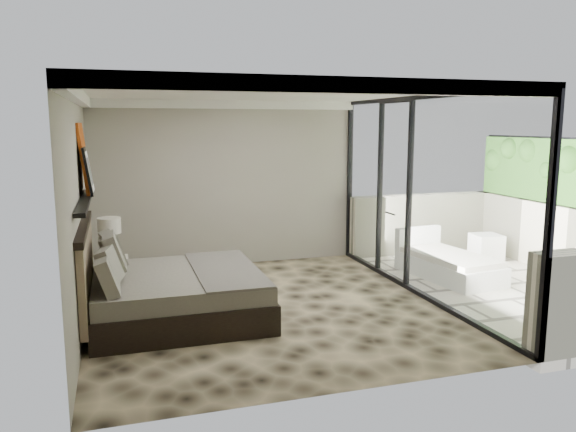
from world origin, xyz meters
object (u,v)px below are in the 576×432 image
object	(u,v)px
ottoman	(486,247)
table_lamp	(109,233)
bed	(169,291)
lounger	(447,264)
nightstand	(112,278)

from	to	relation	value
ottoman	table_lamp	bearing A→B (deg)	-178.81
bed	lounger	xyz separation A→B (m)	(4.41, 0.69, -0.14)
lounger	table_lamp	bearing A→B (deg)	165.69
table_lamp	lounger	distance (m)	5.18
bed	nightstand	distance (m)	1.47
bed	nightstand	xyz separation A→B (m)	(-0.70, 1.29, -0.11)
table_lamp	ottoman	xyz separation A→B (m)	(6.38, 0.13, -0.66)
bed	table_lamp	bearing A→B (deg)	118.04
table_lamp	nightstand	bearing A→B (deg)	-112.92
ottoman	lounger	bearing A→B (deg)	-149.89
nightstand	table_lamp	bearing A→B (deg)	65.20
nightstand	bed	bearing A→B (deg)	-63.57
nightstand	lounger	world-z (taller)	lounger
table_lamp	ottoman	distance (m)	6.42
nightstand	table_lamp	size ratio (longest dim) A/B	0.82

